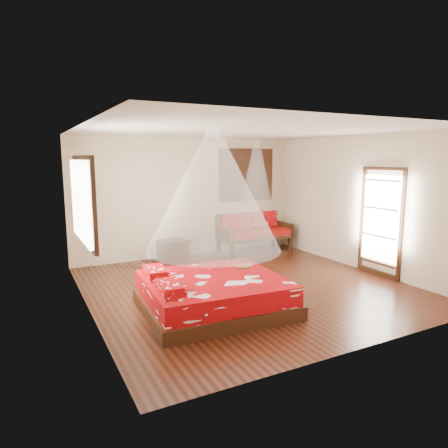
% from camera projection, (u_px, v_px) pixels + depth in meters
% --- Properties ---
extents(room, '(5.54, 5.54, 2.84)m').
position_uv_depth(room, '(247.00, 211.00, 7.10)').
color(room, black).
rests_on(room, ground).
extents(bed, '(2.29, 2.10, 0.64)m').
position_uv_depth(bed, '(213.00, 293.00, 6.20)').
color(bed, black).
rests_on(bed, floor).
extents(daybed, '(1.81, 0.80, 0.95)m').
position_uv_depth(daybed, '(253.00, 230.00, 10.06)').
color(daybed, black).
rests_on(daybed, floor).
extents(storage_chest, '(0.73, 0.57, 0.47)m').
position_uv_depth(storage_chest, '(173.00, 250.00, 9.20)').
color(storage_chest, black).
rests_on(storage_chest, floor).
extents(shutter_panel, '(1.52, 0.06, 1.32)m').
position_uv_depth(shutter_panel, '(247.00, 175.00, 10.12)').
color(shutter_panel, black).
rests_on(shutter_panel, wall_back).
extents(window_left, '(0.10, 1.74, 1.34)m').
position_uv_depth(window_left, '(85.00, 201.00, 6.00)').
color(window_left, black).
rests_on(window_left, wall_left).
extents(glazed_door, '(0.08, 1.02, 2.16)m').
position_uv_depth(glazed_door, '(381.00, 223.00, 7.86)').
color(glazed_door, black).
rests_on(glazed_door, floor).
extents(wine_tray, '(0.28, 0.28, 0.22)m').
position_uv_depth(wine_tray, '(243.00, 264.00, 6.76)').
color(wine_tray, brown).
rests_on(wine_tray, bed).
extents(mosquito_net_main, '(2.05, 2.05, 1.80)m').
position_uv_depth(mosquito_net_main, '(213.00, 191.00, 5.94)').
color(mosquito_net_main, white).
rests_on(mosquito_net_main, ceiling).
extents(mosquito_net_daybed, '(0.77, 0.77, 1.50)m').
position_uv_depth(mosquito_net_daybed, '(256.00, 172.00, 9.70)').
color(mosquito_net_daybed, white).
rests_on(mosquito_net_daybed, ceiling).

